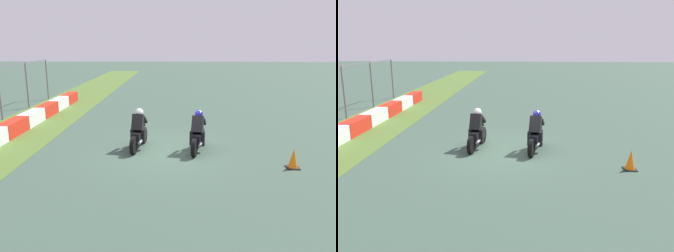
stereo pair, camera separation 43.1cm
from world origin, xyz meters
TOP-DOWN VIEW (x-y plane):
  - ground_plane at (0.00, 0.00)m, footprint 120.00×120.00m
  - rider_lane_a at (-0.01, -1.15)m, footprint 2.02×0.64m
  - rider_lane_b at (0.23, 1.04)m, footprint 2.04×0.60m
  - traffic_cone at (-1.76, -4.06)m, footprint 0.40×0.40m

SIDE VIEW (x-z plane):
  - ground_plane at x=0.00m, z-range 0.00..0.00m
  - traffic_cone at x=-1.76m, z-range -0.02..0.61m
  - rider_lane_a at x=-0.01m, z-range -0.13..1.38m
  - rider_lane_b at x=0.23m, z-range -0.13..1.38m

